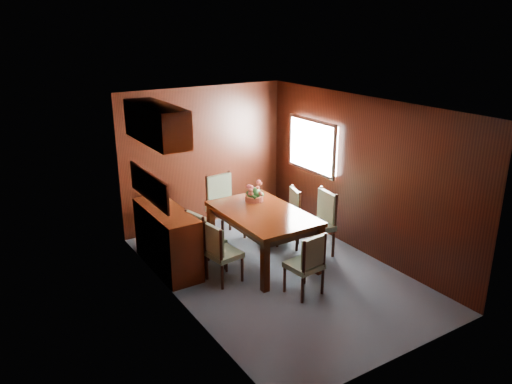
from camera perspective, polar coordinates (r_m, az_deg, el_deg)
ground at (r=7.24m, az=2.51°, el=-9.18°), size 4.50×4.50×0.00m
room_shell at (r=6.84m, az=0.40°, el=3.86°), size 3.06×4.52×2.41m
sideboard at (r=7.31m, az=-10.11°, el=-5.27°), size 0.48×1.40×0.90m
dining_table at (r=7.30m, az=0.76°, el=-3.05°), size 1.05×1.68×0.79m
chair_left_near at (r=6.80m, az=-4.13°, el=-6.63°), size 0.45×0.46×0.87m
chair_left_far at (r=7.11m, az=-6.18°, el=-5.23°), size 0.50×0.52×0.92m
chair_right_near at (r=7.65m, az=7.34°, el=-3.11°), size 0.51×0.53×1.01m
chair_right_far at (r=8.04m, az=3.75°, el=-2.33°), size 0.51×0.52×0.89m
chair_head at (r=6.50m, az=5.94°, el=-7.92°), size 0.45×0.44×0.87m
chair_foot at (r=8.20m, az=-3.77°, el=-1.23°), size 0.55×0.53×1.06m
flower_centerpiece at (r=7.63m, az=-0.23°, el=0.01°), size 0.30×0.30×0.30m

